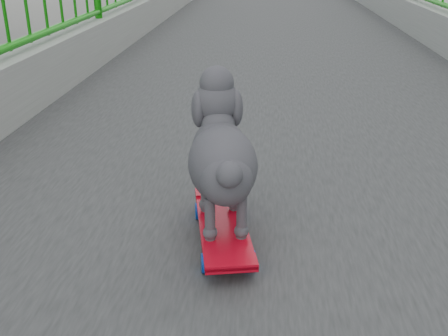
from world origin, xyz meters
The scene contains 3 objects.
railing centered at (0.00, 0.00, 7.21)m, with size 3.00×24.00×1.42m.
skateboard centered at (-0.22, -0.73, 7.05)m, with size 0.22×0.49×0.06m.
poodle centered at (-0.22, -0.70, 7.27)m, with size 0.25×0.47×0.39m.
Camera 1 is at (-0.11, -2.09, 7.82)m, focal length 42.00 mm.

